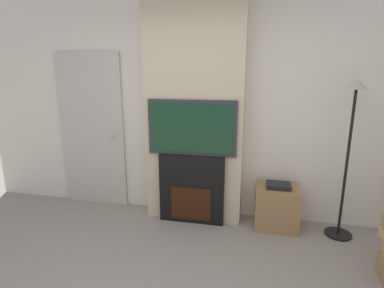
{
  "coord_description": "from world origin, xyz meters",
  "views": [
    {
      "loc": [
        0.71,
        -1.62,
        1.81
      ],
      "look_at": [
        0.0,
        1.71,
        0.98
      ],
      "focal_mm": 28.0,
      "sensor_mm": 36.0,
      "label": 1
    }
  ],
  "objects": [
    {
      "name": "floor_lamp",
      "position": [
        1.69,
        1.73,
        1.1
      ],
      "size": [
        0.29,
        0.29,
        1.73
      ],
      "color": "black",
      "rests_on": "ground_plane"
    },
    {
      "name": "fireplace",
      "position": [
        0.0,
        1.71,
        0.42
      ],
      "size": [
        0.79,
        0.15,
        0.85
      ],
      "color": "black",
      "rests_on": "ground_plane"
    },
    {
      "name": "entry_door",
      "position": [
        -1.44,
        1.97,
        1.02
      ],
      "size": [
        0.92,
        0.09,
        2.05
      ],
      "color": "#BCB7AD",
      "rests_on": "ground_plane"
    },
    {
      "name": "television",
      "position": [
        0.0,
        1.71,
        1.18
      ],
      "size": [
        1.04,
        0.07,
        0.65
      ],
      "color": "#2D2D33",
      "rests_on": "fireplace"
    },
    {
      "name": "wall_back",
      "position": [
        0.0,
        2.03,
        1.35
      ],
      "size": [
        6.0,
        0.06,
        2.7
      ],
      "color": "silver",
      "rests_on": "ground_plane"
    },
    {
      "name": "media_stand",
      "position": [
        1.01,
        1.77,
        0.27
      ],
      "size": [
        0.49,
        0.39,
        0.56
      ],
      "color": "#997047",
      "rests_on": "ground_plane"
    },
    {
      "name": "chimney_breast",
      "position": [
        0.0,
        1.86,
        1.35
      ],
      "size": [
        1.16,
        0.29,
        2.7
      ],
      "color": "beige",
      "rests_on": "ground_plane"
    }
  ]
}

